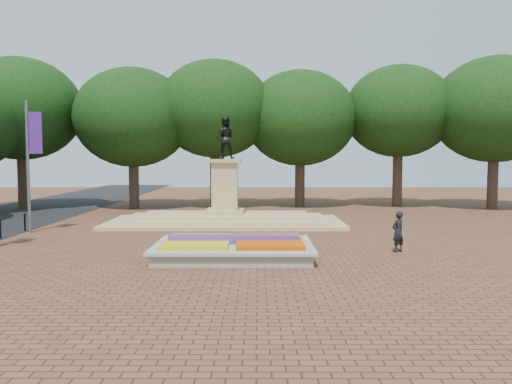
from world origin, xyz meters
TOP-DOWN VIEW (x-y plane):
  - ground at (0.00, 0.00)m, footprint 90.00×90.00m
  - flower_bed at (1.03, -2.00)m, footprint 6.30×4.30m
  - monument at (0.00, 8.00)m, footprint 14.00×6.00m
  - tree_row_back at (2.33, 18.00)m, footprint 44.80×8.80m
  - pedestrian at (7.91, -0.90)m, footprint 0.76×0.70m

SIDE VIEW (x-z plane):
  - ground at x=0.00m, z-range 0.00..0.00m
  - flower_bed at x=1.03m, z-range -0.08..0.83m
  - pedestrian at x=7.91m, z-range 0.00..1.74m
  - monument at x=0.00m, z-range -2.32..4.09m
  - tree_row_back at x=2.33m, z-range 1.46..11.89m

